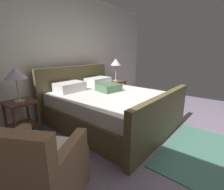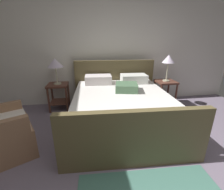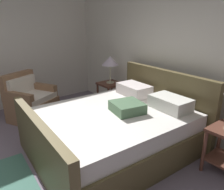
% 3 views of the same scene
% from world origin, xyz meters
% --- Properties ---
extents(wall_back, '(5.97, 0.12, 2.68)m').
position_xyz_m(wall_back, '(0.00, 2.86, 1.34)').
color(wall_back, silver).
rests_on(wall_back, ground).
extents(bed, '(1.97, 2.28, 1.08)m').
position_xyz_m(bed, '(-0.23, 1.60, 0.34)').
color(bed, brown).
rests_on(bed, ground).
extents(nightstand_left, '(0.44, 0.44, 0.60)m').
position_xyz_m(nightstand_left, '(-1.49, 2.46, 0.40)').
color(nightstand_left, brown).
rests_on(nightstand_left, ground).
extents(table_lamp_left, '(0.34, 0.34, 0.56)m').
position_xyz_m(table_lamp_left, '(-1.49, 2.46, 1.05)').
color(table_lamp_left, '#B7B293').
rests_on(table_lamp_left, nightstand_left).
extents(armchair, '(0.98, 0.98, 0.90)m').
position_xyz_m(armchair, '(-2.05, 0.97, 0.35)').
color(armchair, '#8D6548').
rests_on(armchair, ground).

